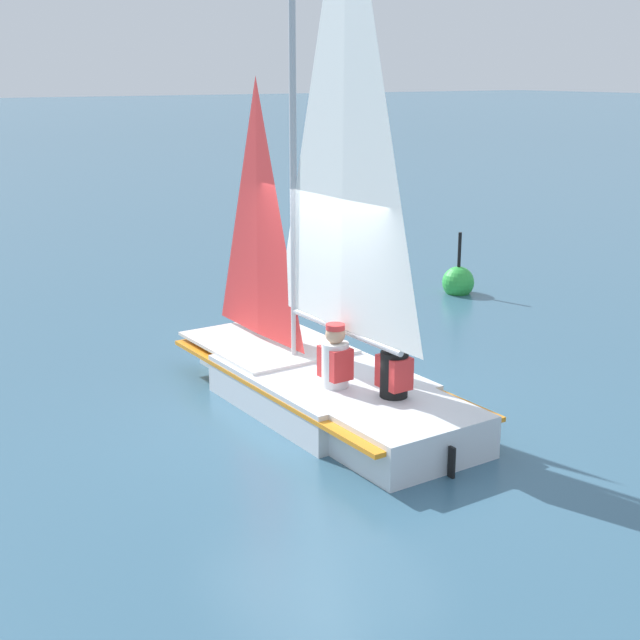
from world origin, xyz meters
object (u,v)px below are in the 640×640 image
at_px(sailor_helm, 335,371).
at_px(buoy_marker, 458,282).
at_px(sailboat_main, 321,345).
at_px(sailor_crew, 394,381).

distance_m(sailor_helm, buoy_marker, 6.52).
relative_size(sailor_helm, buoy_marker, 0.99).
relative_size(sailboat_main, sailor_helm, 5.27).
bearing_deg(sailboat_main, sailor_crew, -171.74).
distance_m(sailboat_main, buoy_marker, 6.09).
bearing_deg(sailor_crew, sailboat_main, 8.26).
bearing_deg(buoy_marker, sailor_crew, -46.63).
xyz_separation_m(sailboat_main, sailor_crew, (1.13, 0.20, -0.13)).
xyz_separation_m(sailor_crew, buoy_marker, (-4.55, 4.81, -0.43)).
xyz_separation_m(sailboat_main, buoy_marker, (-3.42, 5.01, -0.56)).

